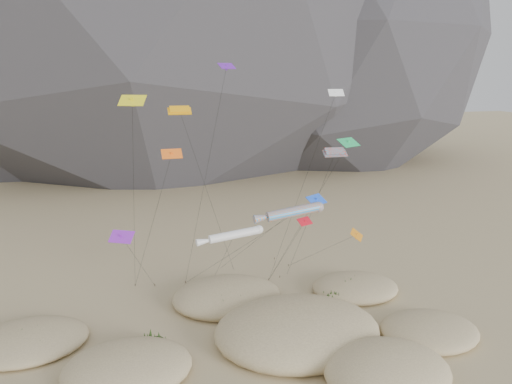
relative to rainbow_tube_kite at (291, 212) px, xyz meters
The scene contains 9 objects.
ground 16.29m from the rainbow_tube_kite, 115.72° to the right, with size 500.00×500.00×0.00m, color #CCB789.
dunes 14.30m from the rainbow_tube_kite, 139.04° to the right, with size 51.41×34.52×4.42m.
dune_grass 14.73m from the rainbow_tube_kite, 128.59° to the right, with size 41.58×27.15×1.50m.
kite_stakes 19.18m from the rainbow_tube_kite, 103.24° to the left, with size 21.43×7.06×0.30m.
rainbow_tube_kite is the anchor object (origin of this frame).
white_tube_kite 7.10m from the rainbow_tube_kite, 151.15° to the left, with size 7.69×12.48×10.46m.
orange_parafoil 15.34m from the rainbow_tube_kite, 155.93° to the left, with size 9.73×12.63×23.61m.
multi_parafoil 7.71m from the rainbow_tube_kite, ahead, with size 2.61×13.07×19.21m.
delta_kites 5.64m from the rainbow_tube_kite, 142.71° to the left, with size 27.84×17.16×27.83m.
Camera 1 is at (-13.46, -37.76, 27.06)m, focal length 35.00 mm.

